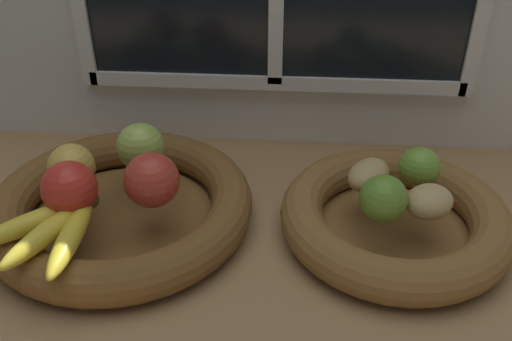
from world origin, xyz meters
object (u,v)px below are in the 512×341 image
Objects in this scene: banana_bunch_front at (52,229)px; lime_near at (383,198)px; chili_pepper at (410,194)px; apple_red_front at (70,188)px; lime_far at (419,167)px; fruit_bowl_right at (394,218)px; potato_small at (430,204)px; apple_green_back at (141,147)px; apple_golden_left at (72,167)px; apple_red_right at (152,179)px; potato_oblong at (369,175)px; fruit_bowl_left at (122,206)px.

banana_bunch_front is 2.63× the size of lime_near.
chili_pepper is (4.34, 4.29, -2.09)cm from lime_near.
apple_red_front is 1.17× the size of lime_near.
fruit_bowl_right is at bearing -127.87° from lime_far.
apple_red_front is at bearing -177.41° from potato_small.
apple_red_front is 0.44× the size of banana_bunch_front.
lime_near is (34.36, -10.06, -0.40)cm from apple_green_back.
apple_golden_left reaches higher than banana_bunch_front.
apple_red_right reaches higher than lime_near.
apple_red_right is 1.00× the size of potato_oblong.
potato_small is at bearing -12.95° from apple_green_back.
apple_golden_left is 1.13× the size of lime_far.
apple_red_right reaches higher than lime_far.
chili_pepper is at bearing 4.84° from apple_red_right.
potato_small is (40.57, -9.33, -1.42)cm from apple_green_back.
apple_golden_left is at bearing 178.30° from fruit_bowl_left.
banana_bunch_front is (-7.35, -17.09, -2.17)cm from apple_green_back.
apple_red_right is 1.20× the size of lime_near.
apple_red_front is at bearing -172.74° from fruit_bowl_right.
lime_far reaches higher than fruit_bowl_left.
potato_small is 1.05× the size of lime_near.
chili_pepper is (38.70, -5.77, -2.49)cm from apple_green_back.
lime_far is (40.38, -1.73, -0.65)cm from apple_green_back.
banana_bunch_front is at bearing -142.85° from apple_red_right.
apple_golden_left is (-12.17, 3.03, -0.48)cm from apple_red_right.
apple_red_right is 30.71cm from lime_near.
apple_golden_left is at bearing -169.61° from chili_pepper.
fruit_bowl_right is 7.13cm from potato_oblong.
apple_golden_left is 11.60cm from banana_bunch_front.
potato_small is 7.65cm from lime_far.
potato_small is 6.34cm from lime_near.
lime_far reaches higher than fruit_bowl_right.
lime_near is (36.52, -4.17, 6.32)cm from fruit_bowl_left.
apple_green_back is 35.80cm from lime_near.
banana_bunch_front is 2.85× the size of lime_far.
apple_red_right is 35.25cm from chili_pepper.
apple_red_front is 45.82cm from chili_pepper.
chili_pepper is at bearing 44.66° from lime_near.
fruit_bowl_left is 1.18× the size of fruit_bowl_right.
lime_far reaches higher than chili_pepper.
apple_golden_left is at bearing -175.35° from lime_far.
lime_near is (42.85, -4.35, -0.15)cm from apple_golden_left.
apple_red_right is 1.30× the size of lime_far.
apple_red_front is (1.80, -5.77, 0.39)cm from apple_golden_left.
apple_green_back is at bearing 59.75° from apple_red_front.
apple_golden_left reaches higher than fruit_bowl_right.
lime_near is 10.28cm from lime_far.
banana_bunch_front reaches higher than fruit_bowl_right.
banana_bunch_front is 2.19× the size of potato_oblong.
potato_oblong is at bearing 142.13° from fruit_bowl_right.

